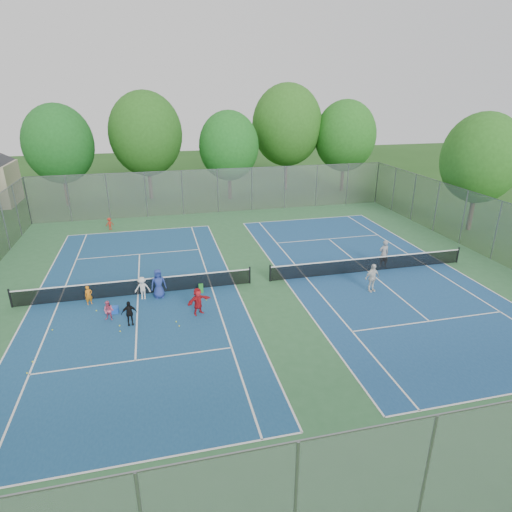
{
  "coord_description": "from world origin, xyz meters",
  "views": [
    {
      "loc": [
        -5.6,
        -22.31,
        10.64
      ],
      "look_at": [
        0.0,
        1.0,
        1.3
      ],
      "focal_mm": 30.0,
      "sensor_mm": 36.0,
      "label": 1
    }
  ],
  "objects_px": {
    "net_right": "(369,265)",
    "ball_crate": "(114,310)",
    "ball_hopper": "(201,288)",
    "net_left": "(137,287)",
    "instructor": "(384,254)"
  },
  "relations": [
    {
      "from": "net_left",
      "to": "instructor",
      "type": "height_order",
      "value": "instructor"
    },
    {
      "from": "net_right",
      "to": "ball_crate",
      "type": "height_order",
      "value": "net_right"
    },
    {
      "from": "net_right",
      "to": "ball_crate",
      "type": "bearing_deg",
      "value": -173.03
    },
    {
      "from": "instructor",
      "to": "net_right",
      "type": "bearing_deg",
      "value": 21.18
    },
    {
      "from": "ball_crate",
      "to": "ball_hopper",
      "type": "height_order",
      "value": "ball_hopper"
    },
    {
      "from": "ball_crate",
      "to": "net_left",
      "type": "bearing_deg",
      "value": 58.78
    },
    {
      "from": "ball_crate",
      "to": "net_right",
      "type": "bearing_deg",
      "value": 6.97
    },
    {
      "from": "net_right",
      "to": "ball_hopper",
      "type": "xyz_separation_m",
      "value": [
        -10.54,
        -0.52,
        -0.21
      ]
    },
    {
      "from": "net_left",
      "to": "ball_hopper",
      "type": "bearing_deg",
      "value": -8.62
    },
    {
      "from": "net_left",
      "to": "net_right",
      "type": "xyz_separation_m",
      "value": [
        14.0,
        0.0,
        0.0
      ]
    },
    {
      "from": "net_right",
      "to": "ball_crate",
      "type": "xyz_separation_m",
      "value": [
        -15.12,
        -1.85,
        -0.29
      ]
    },
    {
      "from": "net_left",
      "to": "instructor",
      "type": "bearing_deg",
      "value": 1.84
    },
    {
      "from": "net_left",
      "to": "ball_crate",
      "type": "distance_m",
      "value": 2.18
    },
    {
      "from": "ball_crate",
      "to": "instructor",
      "type": "relative_size",
      "value": 0.21
    },
    {
      "from": "net_left",
      "to": "instructor",
      "type": "distance_m",
      "value": 15.27
    }
  ]
}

